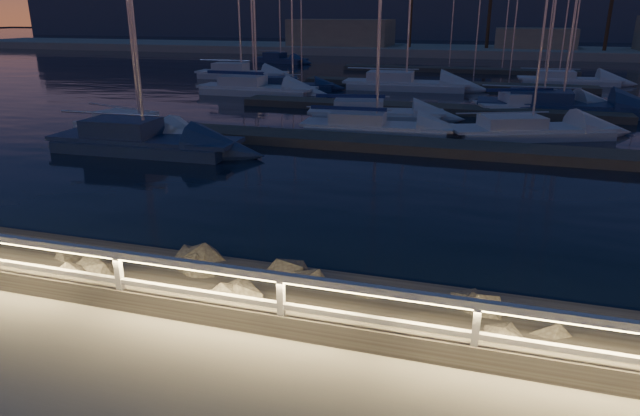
# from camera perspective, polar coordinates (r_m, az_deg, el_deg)

# --- Properties ---
(ground) EXTENTS (400.00, 400.00, 0.00)m
(ground) POSITION_cam_1_polar(r_m,az_deg,el_deg) (9.83, -9.40, -11.30)
(ground) COLOR gray
(ground) RESTS_ON ground
(harbor_water) EXTENTS (400.00, 440.00, 0.60)m
(harbor_water) POSITION_cam_1_polar(r_m,az_deg,el_deg) (39.39, 11.34, 10.08)
(harbor_water) COLOR black
(harbor_water) RESTS_ON ground
(guard_rail) EXTENTS (44.11, 0.12, 1.06)m
(guard_rail) POSITION_cam_1_polar(r_m,az_deg,el_deg) (9.50, -10.03, -7.19)
(guard_rail) COLOR white
(guard_rail) RESTS_ON ground
(riprap) EXTENTS (40.76, 3.33, 1.52)m
(riprap) POSITION_cam_1_polar(r_m,az_deg,el_deg) (11.51, -11.78, -7.80)
(riprap) COLOR slate
(riprap) RESTS_ON ground
(floating_docks) EXTENTS (22.00, 36.00, 0.40)m
(floating_docks) POSITION_cam_1_polar(r_m,az_deg,el_deg) (40.58, 11.60, 11.13)
(floating_docks) COLOR #575048
(floating_docks) RESTS_ON ground
(far_shore) EXTENTS (160.00, 14.00, 5.20)m
(far_shore) POSITION_cam_1_polar(r_m,az_deg,el_deg) (81.81, 14.77, 15.20)
(far_shore) COLOR gray
(far_shore) RESTS_ON ground
(distant_hills) EXTENTS (230.00, 37.50, 18.00)m
(distant_hills) POSITION_cam_1_polar(r_m,az_deg,el_deg) (143.61, 7.05, 18.84)
(distant_hills) COLOR #3D485E
(distant_hills) RESTS_ON ground
(sailboat_a) EXTENTS (8.12, 2.74, 13.73)m
(sailboat_a) POSITION_cam_1_polar(r_m,az_deg,el_deg) (24.95, -17.52, 6.49)
(sailboat_a) COLOR navy
(sailboat_a) RESTS_ON ground
(sailboat_b) EXTENTS (7.66, 4.09, 12.59)m
(sailboat_b) POSITION_cam_1_polar(r_m,az_deg,el_deg) (27.74, -17.77, 7.55)
(sailboat_b) COLOR silver
(sailboat_b) RESTS_ON ground
(sailboat_c) EXTENTS (7.22, 2.58, 12.03)m
(sailboat_c) POSITION_cam_1_polar(r_m,az_deg,el_deg) (27.39, 5.27, 8.17)
(sailboat_c) COLOR silver
(sailboat_c) RESTS_ON ground
(sailboat_d) EXTENTS (7.77, 4.90, 12.80)m
(sailboat_d) POSITION_cam_1_polar(r_m,az_deg,el_deg) (28.21, 19.99, 7.42)
(sailboat_d) COLOR silver
(sailboat_d) RESTS_ON ground
(sailboat_e) EXTENTS (6.15, 3.71, 10.22)m
(sailboat_e) POSITION_cam_1_polar(r_m,az_deg,el_deg) (42.83, -2.95, 12.14)
(sailboat_e) COLOR navy
(sailboat_e) RESTS_ON ground
(sailboat_f) EXTENTS (7.42, 3.43, 12.21)m
(sailboat_f) POSITION_cam_1_polar(r_m,az_deg,el_deg) (30.99, 5.26, 9.48)
(sailboat_f) COLOR silver
(sailboat_f) RESTS_ON ground
(sailboat_g) EXTENTS (7.91, 4.80, 13.03)m
(sailboat_g) POSITION_cam_1_polar(r_m,az_deg,el_deg) (35.99, 21.06, 9.64)
(sailboat_g) COLOR silver
(sailboat_g) RESTS_ON ground
(sailboat_h) EXTENTS (9.41, 2.90, 15.85)m
(sailboat_h) POSITION_cam_1_polar(r_m,az_deg,el_deg) (36.00, 22.64, 9.51)
(sailboat_h) COLOR navy
(sailboat_h) RESTS_ON ground
(sailboat_i) EXTENTS (8.07, 2.80, 13.62)m
(sailboat_i) POSITION_cam_1_polar(r_m,az_deg,el_deg) (51.40, -8.07, 13.23)
(sailboat_i) COLOR silver
(sailboat_i) RESTS_ON ground
(sailboat_j) EXTENTS (8.43, 2.70, 14.26)m
(sailboat_j) POSITION_cam_1_polar(r_m,az_deg,el_deg) (41.07, -6.63, 11.84)
(sailboat_j) COLOR silver
(sailboat_j) RESTS_ON ground
(sailboat_k) EXTENTS (9.38, 3.25, 15.69)m
(sailboat_k) POSITION_cam_1_polar(r_m,az_deg,el_deg) (43.97, 8.27, 12.25)
(sailboat_k) COLOR silver
(sailboat_k) RESTS_ON ground
(sailboat_l) EXTENTS (7.91, 2.80, 13.15)m
(sailboat_l) POSITION_cam_1_polar(r_m,az_deg,el_deg) (50.71, 23.38, 11.73)
(sailboat_l) COLOR silver
(sailboat_l) RESTS_ON ground
(sailboat_m) EXTENTS (6.86, 3.70, 11.32)m
(sailboat_m) POSITION_cam_1_polar(r_m,az_deg,el_deg) (67.27, -4.08, 14.65)
(sailboat_m) COLOR navy
(sailboat_m) RESTS_ON ground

